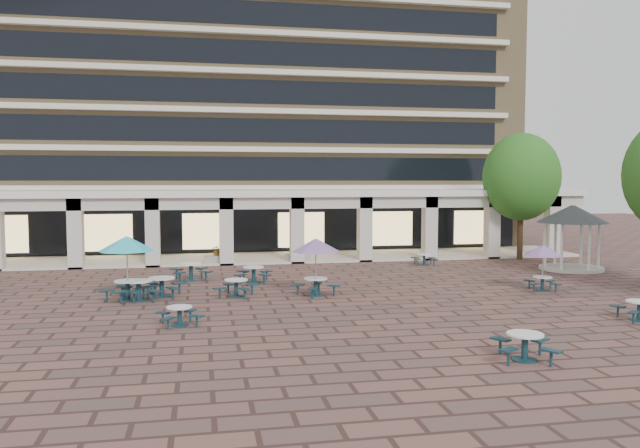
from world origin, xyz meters
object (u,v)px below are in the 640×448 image
at_px(gazebo, 572,221).
at_px(planter_right, 298,254).
at_px(picnic_table_2, 525,344).
at_px(planter_left, 217,256).
at_px(picnic_table_1, 180,314).

distance_m(gazebo, planter_right, 15.94).
height_order(picnic_table_2, planter_left, planter_left).
bearing_deg(gazebo, planter_right, 156.89).
bearing_deg(picnic_table_2, planter_right, 113.47).
distance_m(picnic_table_2, planter_right, 22.16).
distance_m(picnic_table_2, planter_left, 23.34).
relative_size(planter_left, planter_right, 1.00).
relative_size(picnic_table_2, planter_right, 1.33).
relative_size(gazebo, planter_left, 2.59).
xyz_separation_m(planter_left, planter_right, (4.92, -0.00, 0.03)).
height_order(planter_left, planter_right, planter_right).
distance_m(picnic_table_2, gazebo, 19.68).
xyz_separation_m(gazebo, planter_right, (-14.52, 6.20, -2.23)).
height_order(picnic_table_1, picnic_table_2, picnic_table_2).
height_order(picnic_table_1, planter_left, planter_left).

